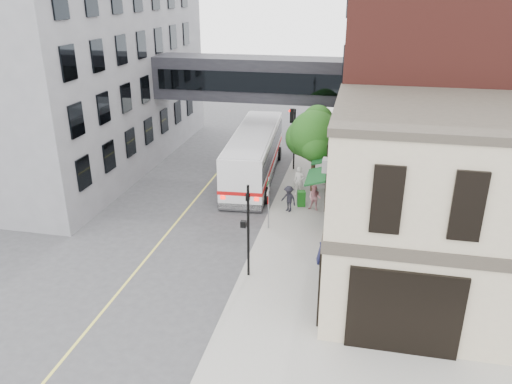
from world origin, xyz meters
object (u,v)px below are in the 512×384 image
at_px(newspaper_box, 301,199).
at_px(pedestrian_a, 299,181).
at_px(bus, 254,152).
at_px(pedestrian_c, 289,199).
at_px(sandwich_board, 321,253).
at_px(pedestrian_b, 315,198).

bearing_deg(newspaper_box, pedestrian_a, 87.16).
distance_m(bus, pedestrian_a, 4.62).
bearing_deg(pedestrian_a, pedestrian_c, -91.62).
distance_m(pedestrian_a, pedestrian_c, 2.74).
relative_size(pedestrian_c, sandwich_board, 1.63).
bearing_deg(bus, pedestrian_b, -46.81).
bearing_deg(bus, newspaper_box, -49.74).
relative_size(bus, pedestrian_c, 7.78).
height_order(pedestrian_c, newspaper_box, pedestrian_c).
bearing_deg(pedestrian_b, pedestrian_a, 130.86).
height_order(bus, sandwich_board, bus).
xyz_separation_m(pedestrian_b, pedestrian_c, (-1.50, -0.47, 0.01)).
bearing_deg(pedestrian_c, pedestrian_a, 116.20).
bearing_deg(bus, sandwich_board, -62.89).
xyz_separation_m(pedestrian_a, newspaper_box, (0.39, -1.80, -0.45)).
bearing_deg(bus, pedestrian_a, -38.75).
bearing_deg(sandwich_board, pedestrian_c, 102.88).
xyz_separation_m(pedestrian_a, pedestrian_b, (1.24, -2.26, -0.14)).
relative_size(bus, pedestrian_b, 7.90).
height_order(pedestrian_c, sandwich_board, pedestrian_c).
bearing_deg(pedestrian_b, sandwich_board, -69.11).
relative_size(bus, sandwich_board, 12.69).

